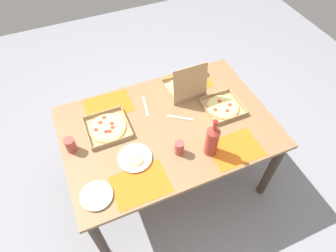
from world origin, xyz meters
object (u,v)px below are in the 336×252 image
at_px(pizza_box_corner_right, 223,107).
at_px(plate_near_right, 135,158).
at_px(soda_bottle, 212,140).
at_px(pizza_box_edge_far, 107,128).
at_px(plate_far_left, 97,196).
at_px(pizza_box_corner_left, 184,87).
at_px(cup_clear_right, 71,145).
at_px(condiment_bowl, 202,72).
at_px(cup_clear_left, 179,148).

xyz_separation_m(pizza_box_corner_right, plate_near_right, (0.78, 0.18, -0.00)).
bearing_deg(soda_bottle, plate_near_right, -15.70).
distance_m(pizza_box_corner_right, pizza_box_edge_far, 0.89).
bearing_deg(plate_far_left, plate_near_right, -151.75).
distance_m(pizza_box_corner_left, soda_bottle, 0.61).
xyz_separation_m(plate_near_right, soda_bottle, (-0.50, 0.14, 0.12)).
bearing_deg(pizza_box_corner_right, pizza_box_edge_far, -9.64).
xyz_separation_m(cup_clear_right, condiment_bowl, (-1.19, -0.35, -0.03)).
relative_size(pizza_box_corner_right, plate_far_left, 1.38).
height_order(plate_near_right, cup_clear_right, cup_clear_right).
bearing_deg(plate_far_left, pizza_box_edge_far, -112.82).
xyz_separation_m(cup_clear_right, cup_clear_left, (-0.67, 0.31, -0.00)).
relative_size(pizza_box_edge_far, plate_near_right, 1.31).
distance_m(cup_clear_left, condiment_bowl, 0.84).
distance_m(pizza_box_corner_right, cup_clear_left, 0.54).
height_order(cup_clear_right, cup_clear_left, cup_clear_right).
relative_size(pizza_box_corner_left, cup_clear_right, 2.88).
bearing_deg(cup_clear_right, soda_bottle, 156.20).
relative_size(pizza_box_edge_far, cup_clear_left, 2.90).
xyz_separation_m(pizza_box_corner_right, cup_clear_left, (0.48, 0.24, 0.04)).
bearing_deg(cup_clear_left, plate_far_left, 9.47).
xyz_separation_m(pizza_box_corner_left, cup_clear_left, (0.28, 0.53, 0.00)).
bearing_deg(plate_near_right, cup_clear_left, 167.76).
bearing_deg(soda_bottle, cup_clear_right, -23.80).
relative_size(pizza_box_edge_far, cup_clear_right, 2.80).
distance_m(pizza_box_corner_left, cup_clear_left, 0.60).
xyz_separation_m(plate_far_left, soda_bottle, (-0.81, -0.03, 0.12)).
bearing_deg(pizza_box_corner_left, plate_far_left, 35.21).
distance_m(plate_near_right, cup_clear_left, 0.31).
bearing_deg(soda_bottle, pizza_box_corner_right, -131.51).
height_order(pizza_box_corner_left, plate_near_right, pizza_box_corner_left).
distance_m(pizza_box_corner_left, plate_near_right, 0.74).
distance_m(plate_near_right, condiment_bowl, 1.01).
relative_size(soda_bottle, cup_clear_left, 3.06).
bearing_deg(condiment_bowl, cup_clear_left, 52.18).
bearing_deg(pizza_box_corner_left, cup_clear_left, 61.64).
xyz_separation_m(cup_clear_left, condiment_bowl, (-0.51, -0.66, -0.03)).
bearing_deg(cup_clear_right, cup_clear_left, 155.28).
bearing_deg(plate_near_right, condiment_bowl, -143.63).
height_order(pizza_box_corner_right, cup_clear_left, cup_clear_left).
xyz_separation_m(pizza_box_corner_left, soda_bottle, (0.08, 0.60, 0.08)).
xyz_separation_m(pizza_box_corner_right, cup_clear_right, (1.15, -0.07, 0.04)).
xyz_separation_m(pizza_box_corner_right, plate_far_left, (1.09, 0.34, -0.00)).
bearing_deg(pizza_box_edge_far, plate_near_right, 107.14).
relative_size(pizza_box_corner_left, plate_far_left, 1.54).
bearing_deg(soda_bottle, cup_clear_left, -20.63).
relative_size(pizza_box_corner_right, pizza_box_edge_far, 0.92).
height_order(pizza_box_corner_right, plate_far_left, pizza_box_corner_right).
bearing_deg(cup_clear_left, condiment_bowl, -127.82).
bearing_deg(cup_clear_left, pizza_box_edge_far, -44.50).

